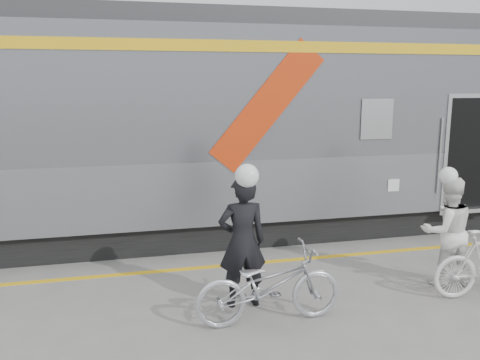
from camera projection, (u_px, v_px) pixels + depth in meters
name	position (u px, v px, depth m)	size (l,w,h in m)	color
ground	(332.00, 320.00, 6.27)	(90.00, 90.00, 0.00)	slate
train	(331.00, 123.00, 10.28)	(24.00, 3.17, 4.10)	black
safety_strip	(279.00, 261.00, 8.32)	(24.00, 0.12, 0.01)	gold
man	(242.00, 242.00, 6.55)	(0.63, 0.42, 1.73)	black
bicycle_left	(269.00, 285.00, 6.14)	(0.63, 1.82, 0.96)	#B7B9C0
woman	(447.00, 231.00, 7.27)	(0.77, 0.60, 1.58)	white
helmet_man	(242.00, 164.00, 6.35)	(0.30, 0.30, 0.30)	white
helmet_woman	(452.00, 168.00, 7.09)	(0.25, 0.25, 0.25)	white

